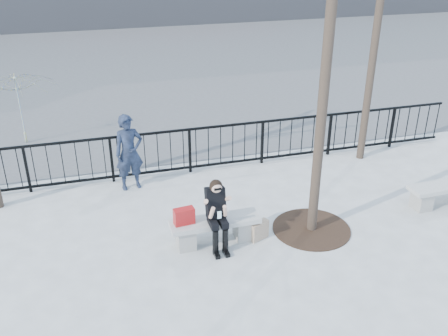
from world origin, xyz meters
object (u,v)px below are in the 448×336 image
object	(u,v)px
bench_main	(215,228)
standing_man	(129,153)
bench_second	(445,192)
seated_woman	(217,215)

from	to	relation	value
bench_main	standing_man	xyz separation A→B (m)	(-1.23, 2.59, 0.55)
bench_second	seated_woman	size ratio (longest dim) A/B	1.21
bench_main	seated_woman	size ratio (longest dim) A/B	1.23
bench_main	seated_woman	xyz separation A→B (m)	(0.00, -0.16, 0.37)
bench_second	seated_woman	world-z (taller)	seated_woman
standing_man	seated_woman	bearing A→B (deg)	-75.68
seated_woman	standing_man	bearing A→B (deg)	114.09
bench_second	bench_main	bearing A→B (deg)	179.00
bench_second	standing_man	xyz separation A→B (m)	(-6.19, 2.58, 0.56)
bench_main	standing_man	bearing A→B (deg)	115.39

